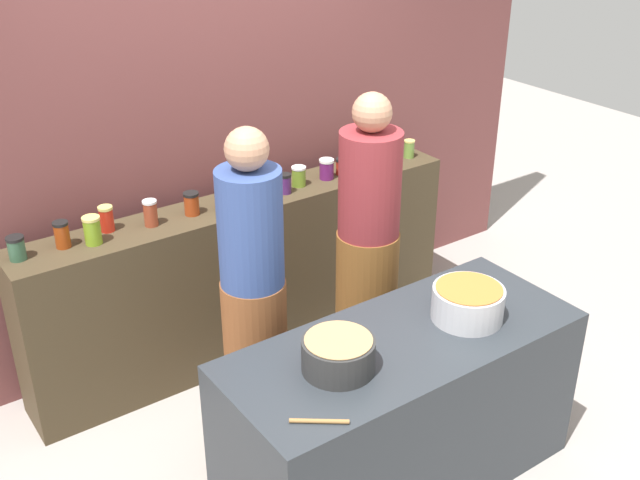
% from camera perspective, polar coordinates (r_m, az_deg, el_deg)
% --- Properties ---
extents(ground, '(12.00, 12.00, 0.00)m').
position_cam_1_polar(ground, '(4.20, 2.85, -14.68)').
color(ground, '#9F968F').
extents(storefront_wall, '(4.80, 0.12, 3.00)m').
position_cam_1_polar(storefront_wall, '(4.55, -8.14, 10.23)').
color(storefront_wall, brown).
rests_on(storefront_wall, ground).
extents(display_shelf, '(2.70, 0.36, 0.99)m').
position_cam_1_polar(display_shelf, '(4.66, -5.33, -2.64)').
color(display_shelf, '#413522').
rests_on(display_shelf, ground).
extents(prep_table, '(1.70, 0.70, 0.82)m').
position_cam_1_polar(prep_table, '(3.76, 5.86, -12.42)').
color(prep_table, '#2B3036').
rests_on(prep_table, ground).
extents(preserve_jar_0, '(0.09, 0.09, 0.12)m').
position_cam_1_polar(preserve_jar_0, '(4.03, -21.42, -0.55)').
color(preserve_jar_0, '#30553C').
rests_on(preserve_jar_0, display_shelf).
extents(preserve_jar_1, '(0.08, 0.08, 0.14)m').
position_cam_1_polar(preserve_jar_1, '(4.07, -18.44, 0.39)').
color(preserve_jar_1, '#913510').
rests_on(preserve_jar_1, display_shelf).
extents(preserve_jar_2, '(0.09, 0.09, 0.15)m').
position_cam_1_polar(preserve_jar_2, '(4.06, -16.39, 0.70)').
color(preserve_jar_2, olive).
rests_on(preserve_jar_2, display_shelf).
extents(preserve_jar_3, '(0.08, 0.08, 0.14)m').
position_cam_1_polar(preserve_jar_3, '(4.18, -15.42, 1.52)').
color(preserve_jar_3, red).
rests_on(preserve_jar_3, display_shelf).
extents(preserve_jar_4, '(0.08, 0.08, 0.14)m').
position_cam_1_polar(preserve_jar_4, '(4.19, -12.36, 1.95)').
color(preserve_jar_4, brown).
rests_on(preserve_jar_4, display_shelf).
extents(preserve_jar_5, '(0.09, 0.09, 0.13)m').
position_cam_1_polar(preserve_jar_5, '(4.27, -9.42, 2.67)').
color(preserve_jar_5, '#933414').
rests_on(preserve_jar_5, display_shelf).
extents(preserve_jar_6, '(0.08, 0.08, 0.12)m').
position_cam_1_polar(preserve_jar_6, '(4.30, -7.18, 2.89)').
color(preserve_jar_6, '#224C24').
rests_on(preserve_jar_6, display_shelf).
extents(preserve_jar_7, '(0.09, 0.09, 0.12)m').
position_cam_1_polar(preserve_jar_7, '(4.42, -6.24, 3.68)').
color(preserve_jar_7, '#BA2F10').
rests_on(preserve_jar_7, display_shelf).
extents(preserve_jar_8, '(0.07, 0.07, 0.12)m').
position_cam_1_polar(preserve_jar_8, '(4.49, -2.56, 4.18)').
color(preserve_jar_8, '#421E58').
rests_on(preserve_jar_8, display_shelf).
extents(preserve_jar_9, '(0.09, 0.09, 0.12)m').
position_cam_1_polar(preserve_jar_9, '(4.59, -1.57, 4.71)').
color(preserve_jar_9, olive).
rests_on(preserve_jar_9, display_shelf).
extents(preserve_jar_10, '(0.09, 0.09, 0.12)m').
position_cam_1_polar(preserve_jar_10, '(4.69, 0.49, 5.25)').
color(preserve_jar_10, '#591957').
rests_on(preserve_jar_10, display_shelf).
extents(preserve_jar_11, '(0.08, 0.08, 0.10)m').
position_cam_1_polar(preserve_jar_11, '(4.76, 1.62, 5.44)').
color(preserve_jar_11, '#AA271A').
rests_on(preserve_jar_11, display_shelf).
extents(preserve_jar_12, '(0.08, 0.08, 0.11)m').
position_cam_1_polar(preserve_jar_12, '(4.86, 2.32, 5.94)').
color(preserve_jar_12, orange).
rests_on(preserve_jar_12, display_shelf).
extents(preserve_jar_13, '(0.08, 0.08, 0.15)m').
position_cam_1_polar(preserve_jar_13, '(4.88, 4.18, 6.22)').
color(preserve_jar_13, orange).
rests_on(preserve_jar_13, display_shelf).
extents(preserve_jar_14, '(0.08, 0.08, 0.14)m').
position_cam_1_polar(preserve_jar_14, '(5.04, 4.82, 6.86)').
color(preserve_jar_14, '#304639').
rests_on(preserve_jar_14, display_shelf).
extents(preserve_jar_15, '(0.07, 0.07, 0.12)m').
position_cam_1_polar(preserve_jar_15, '(5.06, 6.57, 6.68)').
color(preserve_jar_15, olive).
rests_on(preserve_jar_15, display_shelf).
extents(cooking_pot_left, '(0.31, 0.31, 0.15)m').
position_cam_1_polar(cooking_pot_left, '(3.27, 1.36, -8.42)').
color(cooking_pot_left, '#2D2D2D').
rests_on(cooking_pot_left, prep_table).
extents(cooking_pot_center, '(0.34, 0.34, 0.16)m').
position_cam_1_polar(cooking_pot_center, '(3.66, 10.81, -4.59)').
color(cooking_pot_center, '#B7B7BC').
rests_on(cooking_pot_center, prep_table).
extents(wooden_spoon, '(0.19, 0.15, 0.02)m').
position_cam_1_polar(wooden_spoon, '(3.04, -0.06, -13.17)').
color(wooden_spoon, '#9E703D').
rests_on(wooden_spoon, prep_table).
extents(cook_with_tongs, '(0.32, 0.32, 1.71)m').
position_cam_1_polar(cook_with_tongs, '(3.79, -4.88, -5.09)').
color(cook_with_tongs, brown).
rests_on(cook_with_tongs, ground).
extents(cook_in_cap, '(0.35, 0.35, 1.71)m').
position_cam_1_polar(cook_in_cap, '(4.25, 3.51, -1.37)').
color(cook_in_cap, brown).
rests_on(cook_in_cap, ground).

